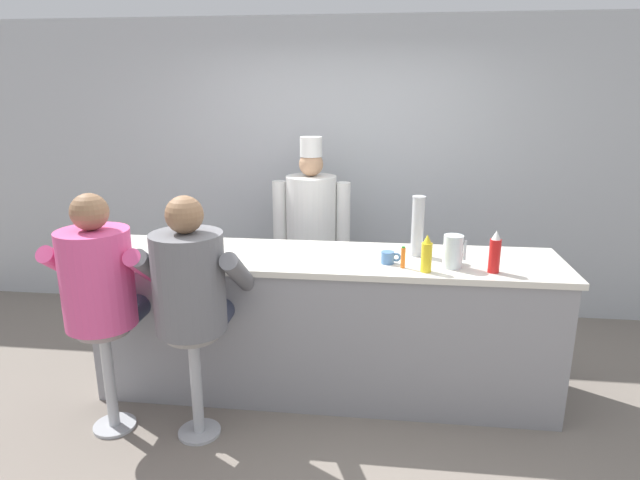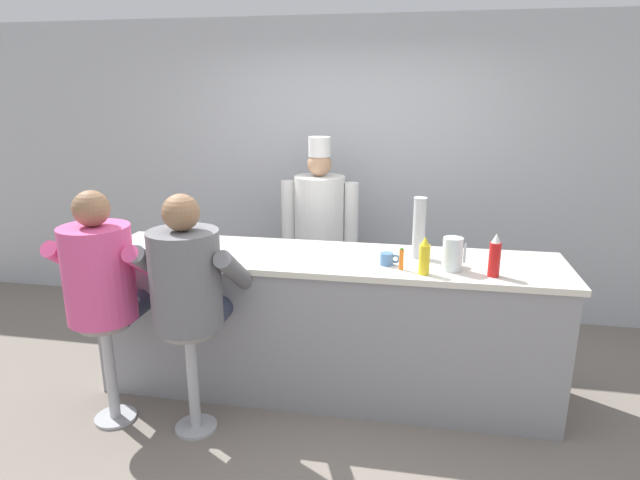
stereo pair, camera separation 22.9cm
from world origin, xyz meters
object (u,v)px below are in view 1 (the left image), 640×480
at_px(hot_sauce_bottle_orange, 403,258).
at_px(diner_seated_pink, 101,283).
at_px(cup_stack_steel, 418,226).
at_px(ketchup_bottle_red, 495,253).
at_px(coffee_mug_blue, 388,258).
at_px(water_pitcher_clear, 453,251).
at_px(cereal_bowl, 126,256).
at_px(diner_seated_grey, 192,287).
at_px(mustard_bottle_yellow, 427,255).
at_px(breakfast_plate, 160,252).
at_px(cook_in_whites_near, 311,227).

distance_m(hot_sauce_bottle_orange, diner_seated_pink, 1.84).
relative_size(cup_stack_steel, diner_seated_pink, 0.27).
distance_m(ketchup_bottle_red, cup_stack_steel, 0.54).
distance_m(hot_sauce_bottle_orange, coffee_mug_blue, 0.12).
bearing_deg(cup_stack_steel, water_pitcher_clear, -47.20).
height_order(cereal_bowl, diner_seated_pink, diner_seated_pink).
distance_m(water_pitcher_clear, diner_seated_grey, 1.61).
distance_m(mustard_bottle_yellow, breakfast_plate, 1.78).
distance_m(mustard_bottle_yellow, diner_seated_pink, 1.96).
bearing_deg(mustard_bottle_yellow, water_pitcher_clear, 31.31).
bearing_deg(breakfast_plate, coffee_mug_blue, -0.72).
distance_m(water_pitcher_clear, coffee_mug_blue, 0.41).
relative_size(mustard_bottle_yellow, diner_seated_grey, 0.16).
bearing_deg(diner_seated_pink, cereal_bowl, 91.04).
bearing_deg(water_pitcher_clear, cup_stack_steel, 132.80).
height_order(ketchup_bottle_red, mustard_bottle_yellow, ketchup_bottle_red).
distance_m(water_pitcher_clear, cook_in_whites_near, 1.55).
distance_m(hot_sauce_bottle_orange, cereal_bowl, 1.80).
relative_size(hot_sauce_bottle_orange, coffee_mug_blue, 1.09).
height_order(hot_sauce_bottle_orange, coffee_mug_blue, hot_sauce_bottle_orange).
height_order(breakfast_plate, diner_seated_pink, diner_seated_pink).
xyz_separation_m(hot_sauce_bottle_orange, coffee_mug_blue, (-0.09, 0.08, -0.03)).
bearing_deg(diner_seated_pink, cup_stack_steel, 19.67).
xyz_separation_m(ketchup_bottle_red, cereal_bowl, (-2.34, -0.04, -0.10)).
relative_size(breakfast_plate, cereal_bowl, 1.58).
bearing_deg(cup_stack_steel, hot_sauce_bottle_orange, -110.08).
relative_size(ketchup_bottle_red, cup_stack_steel, 0.65).
height_order(coffee_mug_blue, cook_in_whites_near, cook_in_whites_near).
bearing_deg(cereal_bowl, coffee_mug_blue, 4.56).
height_order(cup_stack_steel, cook_in_whites_near, cook_in_whites_near).
xyz_separation_m(coffee_mug_blue, diner_seated_pink, (-1.70, -0.48, -0.07)).
distance_m(water_pitcher_clear, diner_seated_pink, 2.15).
distance_m(mustard_bottle_yellow, coffee_mug_blue, 0.28).
height_order(water_pitcher_clear, diner_seated_pink, diner_seated_pink).
distance_m(hot_sauce_bottle_orange, cup_stack_steel, 0.32).
bearing_deg(diner_seated_pink, diner_seated_grey, -0.01).
bearing_deg(ketchup_bottle_red, cereal_bowl, -179.10).
height_order(hot_sauce_bottle_orange, cup_stack_steel, cup_stack_steel).
bearing_deg(coffee_mug_blue, ketchup_bottle_red, -8.83).
xyz_separation_m(cup_stack_steel, diner_seated_pink, (-1.89, -0.68, -0.24)).
bearing_deg(cook_in_whites_near, breakfast_plate, -129.70).
bearing_deg(water_pitcher_clear, cook_in_whites_near, 132.76).
height_order(ketchup_bottle_red, hot_sauce_bottle_orange, ketchup_bottle_red).
xyz_separation_m(ketchup_bottle_red, hot_sauce_bottle_orange, (-0.55, 0.02, -0.06)).
bearing_deg(cup_stack_steel, cook_in_whites_near, 132.75).
bearing_deg(breakfast_plate, diner_seated_pink, -107.45).
bearing_deg(hot_sauce_bottle_orange, water_pitcher_clear, 8.40).
bearing_deg(water_pitcher_clear, hot_sauce_bottle_orange, -171.60).
distance_m(ketchup_bottle_red, hot_sauce_bottle_orange, 0.55).
bearing_deg(cup_stack_steel, diner_seated_grey, -153.09).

